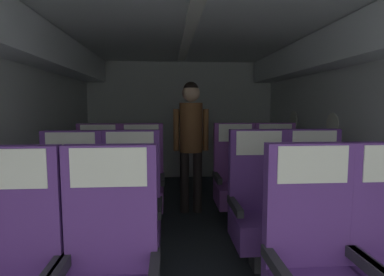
# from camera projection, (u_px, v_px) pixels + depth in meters

# --- Properties ---
(ground) EXTENTS (3.60, 5.99, 0.02)m
(ground) POSITION_uv_depth(u_px,v_px,m) (193.00, 243.00, 3.02)
(ground) COLOR #23282D
(fuselage_shell) EXTENTS (3.48, 5.64, 2.16)m
(fuselage_shell) POSITION_uv_depth(u_px,v_px,m) (191.00, 82.00, 3.11)
(fuselage_shell) COLOR silver
(fuselage_shell) RESTS_ON ground
(seat_a_right_window) EXTENTS (0.51, 0.48, 1.12)m
(seat_a_right_window) POSITION_uv_depth(u_px,v_px,m) (316.00, 271.00, 1.61)
(seat_a_right_window) COLOR #38383D
(seat_a_right_window) RESTS_ON ground
(seat_b_left_window) EXTENTS (0.51, 0.48, 1.12)m
(seat_b_left_window) POSITION_uv_depth(u_px,v_px,m) (70.00, 215.00, 2.43)
(seat_b_left_window) COLOR #38383D
(seat_b_left_window) RESTS_ON ground
(seat_b_left_aisle) EXTENTS (0.51, 0.48, 1.12)m
(seat_b_left_aisle) POSITION_uv_depth(u_px,v_px,m) (130.00, 213.00, 2.49)
(seat_b_left_aisle) COLOR #38383D
(seat_b_left_aisle) RESTS_ON ground
(seat_b_right_aisle) EXTENTS (0.51, 0.48, 1.12)m
(seat_b_right_aisle) POSITION_uv_depth(u_px,v_px,m) (317.00, 208.00, 2.59)
(seat_b_right_aisle) COLOR #38383D
(seat_b_right_aisle) RESTS_ON ground
(seat_b_right_window) EXTENTS (0.51, 0.48, 1.12)m
(seat_b_right_window) POSITION_uv_depth(u_px,v_px,m) (261.00, 210.00, 2.56)
(seat_b_right_window) COLOR #38383D
(seat_b_right_window) RESTS_ON ground
(seat_c_left_window) EXTENTS (0.51, 0.48, 1.12)m
(seat_c_left_window) POSITION_uv_depth(u_px,v_px,m) (98.00, 184.00, 3.41)
(seat_c_left_window) COLOR #38383D
(seat_c_left_window) RESTS_ON ground
(seat_c_left_aisle) EXTENTS (0.51, 0.48, 1.12)m
(seat_c_left_aisle) POSITION_uv_depth(u_px,v_px,m) (142.00, 183.00, 3.43)
(seat_c_left_aisle) COLOR #38383D
(seat_c_left_aisle) RESTS_ON ground
(seat_c_right_aisle) EXTENTS (0.51, 0.48, 1.12)m
(seat_c_right_aisle) POSITION_uv_depth(u_px,v_px,m) (277.00, 181.00, 3.55)
(seat_c_right_aisle) COLOR #38383D
(seat_c_right_aisle) RESTS_ON ground
(seat_c_right_window) EXTENTS (0.51, 0.48, 1.12)m
(seat_c_right_window) POSITION_uv_depth(u_px,v_px,m) (236.00, 181.00, 3.53)
(seat_c_right_window) COLOR #38383D
(seat_c_right_window) RESTS_ON ground
(flight_attendant) EXTENTS (0.43, 0.28, 1.61)m
(flight_attendant) POSITION_uv_depth(u_px,v_px,m) (191.00, 133.00, 3.78)
(flight_attendant) COLOR black
(flight_attendant) RESTS_ON ground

